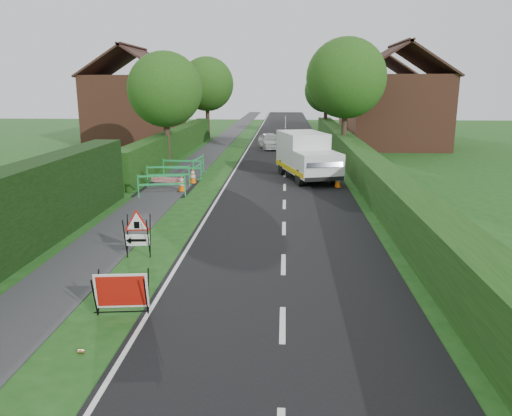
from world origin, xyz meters
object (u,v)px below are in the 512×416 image
object	(u,v)px
red_rect_sign	(121,292)
triangle_sign	(136,230)
hatchback_car	(270,141)
works_van	(306,155)

from	to	relation	value
red_rect_sign	triangle_sign	world-z (taller)	triangle_sign
red_rect_sign	hatchback_car	xyz separation A→B (m)	(2.21, 28.61, 0.08)
works_van	hatchback_car	xyz separation A→B (m)	(-2.26, 12.45, -0.63)
red_rect_sign	hatchback_car	world-z (taller)	hatchback_car
works_van	hatchback_car	size ratio (longest dim) A/B	1.53
works_van	hatchback_car	distance (m)	12.67
works_van	hatchback_car	world-z (taller)	works_van
works_van	hatchback_car	bearing A→B (deg)	84.60
hatchback_car	red_rect_sign	bearing A→B (deg)	-106.80
triangle_sign	hatchback_car	world-z (taller)	hatchback_car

